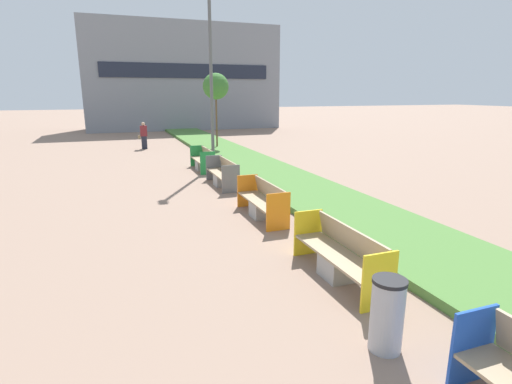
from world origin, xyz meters
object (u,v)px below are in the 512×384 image
at_px(bench_yellow_frame, 340,258).
at_px(bench_orange_frame, 263,204).
at_px(bench_green_frame, 203,161).
at_px(litter_bin, 387,315).
at_px(bench_grey_frame, 223,175).
at_px(sapling_tree_far, 216,87).
at_px(street_lamp_post, 211,56).
at_px(pedestrian_walking, 144,136).

distance_m(bench_yellow_frame, bench_orange_frame, 3.87).
xyz_separation_m(bench_green_frame, litter_bin, (-0.55, -13.09, 0.13)).
height_order(bench_grey_frame, bench_green_frame, same).
relative_size(bench_orange_frame, sapling_tree_far, 0.54).
distance_m(bench_green_frame, street_lamp_post, 4.49).
bearing_deg(street_lamp_post, bench_orange_frame, -94.45).
bearing_deg(sapling_tree_far, bench_yellow_frame, -97.37).
relative_size(bench_yellow_frame, bench_orange_frame, 1.02).
relative_size(bench_grey_frame, street_lamp_post, 0.26).
distance_m(sapling_tree_far, pedestrian_walking, 5.18).
bearing_deg(street_lamp_post, bench_yellow_frame, -92.98).
height_order(sapling_tree_far, pedestrian_walking, sapling_tree_far).
bearing_deg(bench_green_frame, bench_orange_frame, -89.98).
relative_size(bench_yellow_frame, sapling_tree_far, 0.55).
bearing_deg(sapling_tree_far, bench_grey_frame, -103.41).
bearing_deg(bench_grey_frame, pedestrian_walking, 99.40).
relative_size(litter_bin, sapling_tree_far, 0.23).
bearing_deg(litter_bin, bench_grey_frame, 86.78).
bearing_deg(pedestrian_walking, bench_grey_frame, -80.60).
height_order(bench_orange_frame, sapling_tree_far, sapling_tree_far).
bearing_deg(bench_grey_frame, litter_bin, -93.22).
xyz_separation_m(bench_orange_frame, street_lamp_post, (0.61, 7.82, 4.40)).
bearing_deg(sapling_tree_far, litter_bin, -98.24).
distance_m(street_lamp_post, sapling_tree_far, 5.84).
xyz_separation_m(bench_yellow_frame, litter_bin, (-0.56, -2.02, 0.12)).
bearing_deg(bench_yellow_frame, bench_green_frame, 90.02).
distance_m(bench_grey_frame, bench_green_frame, 3.22).
bearing_deg(sapling_tree_far, street_lamp_post, -106.39).
bearing_deg(street_lamp_post, pedestrian_walking, 108.80).
xyz_separation_m(bench_yellow_frame, street_lamp_post, (0.61, 11.69, 4.40)).
xyz_separation_m(litter_bin, sapling_tree_far, (2.78, 19.20, 3.10)).
distance_m(bench_orange_frame, litter_bin, 5.91).
height_order(litter_bin, pedestrian_walking, pedestrian_walking).
xyz_separation_m(sapling_tree_far, pedestrian_walking, (-4.04, 1.63, -2.80)).
distance_m(litter_bin, pedestrian_walking, 20.87).
bearing_deg(bench_yellow_frame, street_lamp_post, 87.02).
height_order(bench_orange_frame, pedestrian_walking, pedestrian_walking).
relative_size(sapling_tree_far, pedestrian_walking, 2.75).
bearing_deg(pedestrian_walking, street_lamp_post, -71.20).
xyz_separation_m(bench_yellow_frame, bench_orange_frame, (-0.00, 3.87, -0.00)).
bearing_deg(pedestrian_walking, litter_bin, -86.54).
relative_size(bench_orange_frame, bench_grey_frame, 1.01).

